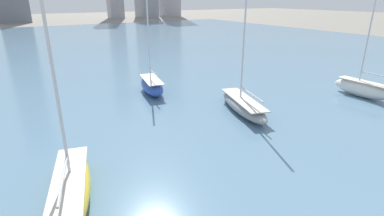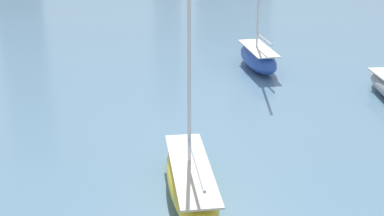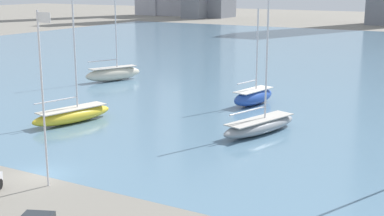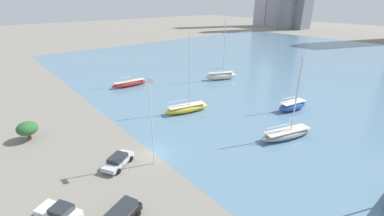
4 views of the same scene
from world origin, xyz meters
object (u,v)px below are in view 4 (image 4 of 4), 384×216
at_px(flag_pole, 152,120).
at_px(sailboat_cream, 221,76).
at_px(sailboat_yellow, 187,108).
at_px(parked_suv_black, 121,216).
at_px(sailboat_gray, 287,133).
at_px(sailboat_blue, 292,105).
at_px(parked_pickup_white, 59,212).
at_px(sailboat_red, 130,83).
at_px(parked_sedan_silver, 118,161).

bearing_deg(flag_pole, sailboat_cream, 121.52).
relative_size(flag_pole, sailboat_yellow, 0.83).
bearing_deg(parked_suv_black, sailboat_gray, 64.14).
bearing_deg(sailboat_blue, sailboat_gray, -52.56).
distance_m(sailboat_cream, sailboat_blue, 24.92).
height_order(sailboat_yellow, parked_suv_black, sailboat_yellow).
xyz_separation_m(flag_pole, sailboat_blue, (2.40, 31.61, -5.76)).
bearing_deg(parked_pickup_white, sailboat_blue, 150.38).
xyz_separation_m(sailboat_red, sailboat_gray, (41.04, 6.84, 0.00)).
distance_m(sailboat_blue, parked_pickup_white, 44.33).
bearing_deg(sailboat_cream, parked_suv_black, -32.27).
distance_m(sailboat_gray, parked_sedan_silver, 26.67).
distance_m(flag_pole, parked_pickup_white, 14.17).
bearing_deg(parked_suv_black, sailboat_red, 128.09).
bearing_deg(sailboat_yellow, sailboat_cream, 132.56).
xyz_separation_m(sailboat_cream, parked_suv_black, (28.73, -44.21, -0.11)).
distance_m(sailboat_cream, parked_sedan_silver, 44.48).
distance_m(sailboat_red, parked_sedan_silver, 35.05).
distance_m(sailboat_cream, sailboat_red, 25.05).
bearing_deg(parked_sedan_silver, sailboat_blue, 51.56).
height_order(sailboat_red, parked_sedan_silver, sailboat_red).
height_order(flag_pole, parked_sedan_silver, flag_pole).
xyz_separation_m(sailboat_red, parked_sedan_silver, (30.33, -17.58, -0.02)).
bearing_deg(flag_pole, sailboat_yellow, 126.60).
xyz_separation_m(parked_pickup_white, parked_sedan_silver, (-4.75, 8.70, -0.03)).
xyz_separation_m(flag_pole, sailboat_red, (-33.14, 13.56, -5.96)).
bearing_deg(parked_pickup_white, sailboat_red, -155.86).
distance_m(flag_pole, sailboat_yellow, 18.92).
relative_size(sailboat_cream, sailboat_red, 1.56).
xyz_separation_m(sailboat_yellow, sailboat_blue, (13.13, 17.17, 0.11)).
bearing_deg(parked_suv_black, sailboat_yellow, 104.24).
height_order(sailboat_gray, parked_sedan_silver, sailboat_gray).
bearing_deg(sailboat_red, parked_pickup_white, -30.99).
relative_size(sailboat_red, sailboat_blue, 0.92).
relative_size(sailboat_red, parked_sedan_silver, 2.00).
bearing_deg(sailboat_red, parked_suv_black, -22.79).
relative_size(sailboat_blue, parked_pickup_white, 2.24).
distance_m(parked_pickup_white, parked_suv_black, 6.54).
bearing_deg(sailboat_red, sailboat_yellow, 8.11).
height_order(flag_pole, parked_suv_black, flag_pole).
distance_m(parked_sedan_silver, parked_suv_black, 10.29).
bearing_deg(sailboat_yellow, parked_pickup_white, -50.22).
bearing_deg(parked_pickup_white, sailboat_cream, 177.23).
bearing_deg(sailboat_gray, sailboat_red, -153.49).
relative_size(sailboat_red, sailboat_gray, 0.80).
bearing_deg(sailboat_blue, parked_sedan_silver, -87.04).
relative_size(sailboat_gray, parked_pickup_white, 2.57).
height_order(sailboat_cream, sailboat_yellow, sailboat_cream).
bearing_deg(sailboat_red, sailboat_blue, 32.78).
bearing_deg(flag_pole, parked_sedan_silver, -124.97).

